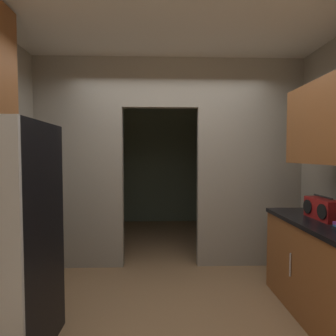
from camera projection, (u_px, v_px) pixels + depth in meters
name	position (u px, v px, depth m)	size (l,w,h in m)	color
ground	(176.00, 331.00, 2.31)	(20.00, 20.00, 0.00)	#93704C
kitchen_overhead_slab	(174.00, 19.00, 2.60)	(3.93, 6.80, 0.06)	silver
kitchen_partition	(173.00, 157.00, 3.64)	(3.53, 0.12, 2.77)	#9E998C
adjoining_room_shell	(166.00, 161.00, 5.42)	(3.53, 2.57, 2.77)	slate
boombox	(322.00, 209.00, 2.55)	(0.16, 0.39, 0.22)	maroon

